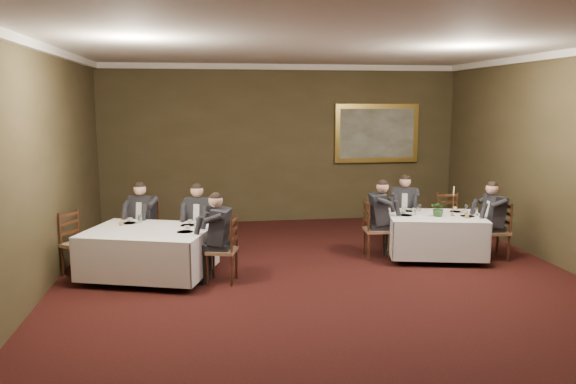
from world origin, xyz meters
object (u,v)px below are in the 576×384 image
object	(u,v)px
diner_sec_endright	(222,249)
chair_main_endleft	(376,241)
chair_main_backleft	(403,231)
diner_main_endleft	(377,228)
chair_main_backright	(449,232)
painting	(377,133)
diner_sec_backright	(199,233)
chair_main_endright	(494,243)
diner_main_backleft	(404,219)
chair_sec_backleft	(145,243)
chair_sec_backright	(200,246)
chair_sec_endleft	(80,256)
table_main	(435,233)
table_second	(149,249)
diner_main_endright	(494,230)
centerpiece	(439,207)
candlestick	(453,205)
chair_sec_endright	(223,263)
diner_sec_backleft	(144,231)

from	to	relation	value
diner_sec_endright	chair_main_endleft	bearing A→B (deg)	-55.27
chair_main_backleft	chair_main_endleft	size ratio (longest dim) A/B	1.00
chair_main_backleft	diner_main_endleft	distance (m)	1.02
chair_main_backright	painting	distance (m)	3.28
diner_sec_backright	chair_main_endright	bearing A→B (deg)	-169.79
diner_main_backleft	chair_sec_backleft	xyz separation A→B (m)	(-4.72, -0.23, -0.23)
diner_main_backleft	diner_sec_endright	xyz separation A→B (m)	(-3.44, -1.63, 0.00)
chair_sec_backright	chair_main_backright	bearing A→B (deg)	-159.04
diner_sec_backright	painting	world-z (taller)	painting
chair_main_endright	chair_sec_backright	world-z (taller)	same
chair_sec_backleft	chair_sec_endleft	world-z (taller)	same
chair_main_endleft	chair_main_endright	bearing A→B (deg)	81.55
diner_main_endleft	diner_main_backleft	bearing A→B (deg)	136.21
chair_main_endright	chair_main_backleft	bearing A→B (deg)	48.45
table_main	chair_sec_endleft	distance (m)	5.89
table_second	chair_sec_backright	xyz separation A→B (m)	(0.76, 0.75, -0.17)
chair_main_endright	diner_main_endleft	bearing A→B (deg)	78.17
chair_main_endleft	painting	distance (m)	3.78
diner_main_backleft	diner_main_endright	world-z (taller)	same
diner_sec_endright	centerpiece	xyz separation A→B (m)	(3.69, 0.64, 0.40)
candlestick	chair_main_endright	bearing A→B (deg)	-10.18
table_second	candlestick	world-z (taller)	candlestick
diner_main_endleft	centerpiece	xyz separation A→B (m)	(0.98, -0.33, 0.40)
chair_sec_endleft	diner_sec_endright	bearing A→B (deg)	104.71
diner_main_backleft	diner_main_endright	xyz separation A→B (m)	(1.21, -1.10, 0.00)
table_second	centerpiece	xyz separation A→B (m)	(4.78, 0.29, 0.47)
chair_main_endleft	centerpiece	bearing A→B (deg)	75.65
chair_sec_backleft	chair_sec_backright	size ratio (longest dim) A/B	1.00
chair_sec_backleft	diner_sec_backright	bearing A→B (deg)	-176.69
chair_main_backright	diner_main_endright	xyz separation A→B (m)	(0.38, -0.92, 0.23)
chair_main_endleft	diner_main_endleft	xyz separation A→B (m)	(0.01, -0.00, 0.23)
chair_sec_backright	painting	size ratio (longest dim) A/B	0.51
table_main	diner_sec_endright	world-z (taller)	diner_sec_endright
table_second	chair_main_endleft	size ratio (longest dim) A/B	2.18
chair_sec_backleft	chair_sec_endright	xyz separation A→B (m)	(1.29, -1.41, 0.00)
chair_sec_backright	painting	xyz separation A→B (m)	(4.02, 3.11, 1.69)
diner_sec_endright	chair_sec_endleft	distance (m)	2.33
diner_main_endleft	centerpiece	bearing A→B (deg)	75.49
diner_main_backleft	chair_sec_endright	bearing A→B (deg)	44.46
table_main	diner_main_endleft	size ratio (longest dim) A/B	1.36
chair_sec_backright	centerpiece	size ratio (longest dim) A/B	3.28
diner_main_endright	diner_sec_backright	xyz separation A→B (m)	(-4.99, 0.55, 0.00)
diner_main_endright	chair_sec_backleft	bearing A→B (deg)	82.34
chair_main_endright	diner_sec_backleft	world-z (taller)	diner_sec_backleft
chair_sec_endright	chair_sec_backright	bearing A→B (deg)	32.39
chair_main_backright	chair_main_backleft	bearing A→B (deg)	-9.86
chair_sec_backright	diner_sec_backright	bearing A→B (deg)	90.00
diner_sec_backright	chair_sec_endright	distance (m)	1.17
chair_main_backright	chair_sec_backright	xyz separation A→B (m)	(-4.61, -0.36, 0.00)
chair_sec_backright	chair_sec_endright	world-z (taller)	same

